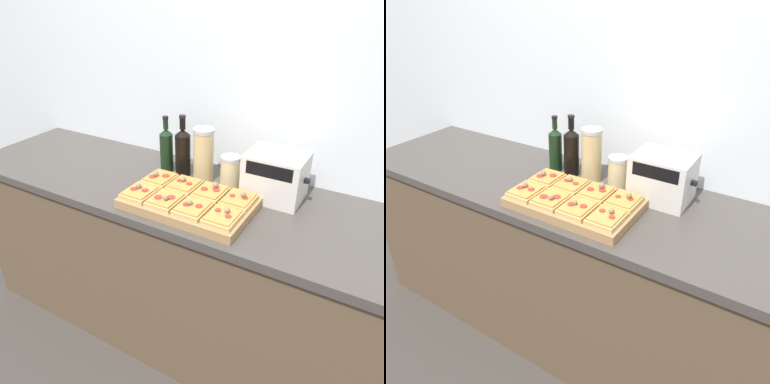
# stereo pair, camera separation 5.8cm
# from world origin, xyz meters

# --- Properties ---
(ground_plane) EXTENTS (12.00, 12.00, 0.00)m
(ground_plane) POSITION_xyz_m (0.00, 0.00, 0.00)
(ground_plane) COLOR #3D3833
(wall_back) EXTENTS (6.00, 0.06, 2.50)m
(wall_back) POSITION_xyz_m (0.00, 0.67, 1.25)
(wall_back) COLOR silver
(wall_back) RESTS_ON ground_plane
(kitchen_counter) EXTENTS (2.63, 0.67, 0.91)m
(kitchen_counter) POSITION_xyz_m (0.00, 0.32, 0.46)
(kitchen_counter) COLOR brown
(kitchen_counter) RESTS_ON ground_plane
(cutting_board) EXTENTS (0.54, 0.32, 0.04)m
(cutting_board) POSITION_xyz_m (-0.02, 0.19, 0.93)
(cutting_board) COLOR #A37A4C
(cutting_board) RESTS_ON kitchen_counter
(pizza_slice_back_left) EXTENTS (0.12, 0.14, 0.05)m
(pizza_slice_back_left) POSITION_xyz_m (-0.22, 0.26, 0.97)
(pizza_slice_back_left) COLOR tan
(pizza_slice_back_left) RESTS_ON cutting_board
(pizza_slice_back_midleft) EXTENTS (0.12, 0.14, 0.05)m
(pizza_slice_back_midleft) POSITION_xyz_m (-0.09, 0.26, 0.97)
(pizza_slice_back_midleft) COLOR tan
(pizza_slice_back_midleft) RESTS_ON cutting_board
(pizza_slice_back_midright) EXTENTS (0.12, 0.14, 0.06)m
(pizza_slice_back_midright) POSITION_xyz_m (0.04, 0.26, 0.97)
(pizza_slice_back_midright) COLOR tan
(pizza_slice_back_midright) RESTS_ON cutting_board
(pizza_slice_back_right) EXTENTS (0.12, 0.14, 0.05)m
(pizza_slice_back_right) POSITION_xyz_m (0.17, 0.26, 0.97)
(pizza_slice_back_right) COLOR tan
(pizza_slice_back_right) RESTS_ON cutting_board
(pizza_slice_front_left) EXTENTS (0.12, 0.14, 0.05)m
(pizza_slice_front_left) POSITION_xyz_m (-0.22, 0.11, 0.97)
(pizza_slice_front_left) COLOR tan
(pizza_slice_front_left) RESTS_ON cutting_board
(pizza_slice_front_midleft) EXTENTS (0.12, 0.14, 0.05)m
(pizza_slice_front_midleft) POSITION_xyz_m (-0.09, 0.11, 0.97)
(pizza_slice_front_midleft) COLOR tan
(pizza_slice_front_midleft) RESTS_ON cutting_board
(pizza_slice_front_midright) EXTENTS (0.12, 0.14, 0.05)m
(pizza_slice_front_midright) POSITION_xyz_m (0.04, 0.11, 0.97)
(pizza_slice_front_midright) COLOR tan
(pizza_slice_front_midright) RESTS_ON cutting_board
(pizza_slice_front_right) EXTENTS (0.12, 0.14, 0.05)m
(pizza_slice_front_right) POSITION_xyz_m (0.17, 0.11, 0.97)
(pizza_slice_front_right) COLOR tan
(pizza_slice_front_right) RESTS_ON cutting_board
(olive_oil_bottle) EXTENTS (0.07, 0.07, 0.28)m
(olive_oil_bottle) POSITION_xyz_m (-0.31, 0.45, 1.03)
(olive_oil_bottle) COLOR black
(olive_oil_bottle) RESTS_ON kitchen_counter
(wine_bottle) EXTENTS (0.08, 0.08, 0.30)m
(wine_bottle) POSITION_xyz_m (-0.21, 0.45, 1.04)
(wine_bottle) COLOR black
(wine_bottle) RESTS_ON kitchen_counter
(grain_jar_tall) EXTENTS (0.10, 0.10, 0.26)m
(grain_jar_tall) POSITION_xyz_m (-0.10, 0.45, 1.04)
(grain_jar_tall) COLOR tan
(grain_jar_tall) RESTS_ON kitchen_counter
(grain_jar_short) EXTENTS (0.09, 0.09, 0.15)m
(grain_jar_short) POSITION_xyz_m (0.05, 0.45, 0.99)
(grain_jar_short) COLOR beige
(grain_jar_short) RESTS_ON kitchen_counter
(toaster_oven) EXTENTS (0.27, 0.21, 0.21)m
(toaster_oven) POSITION_xyz_m (0.26, 0.45, 1.02)
(toaster_oven) COLOR beige
(toaster_oven) RESTS_ON kitchen_counter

